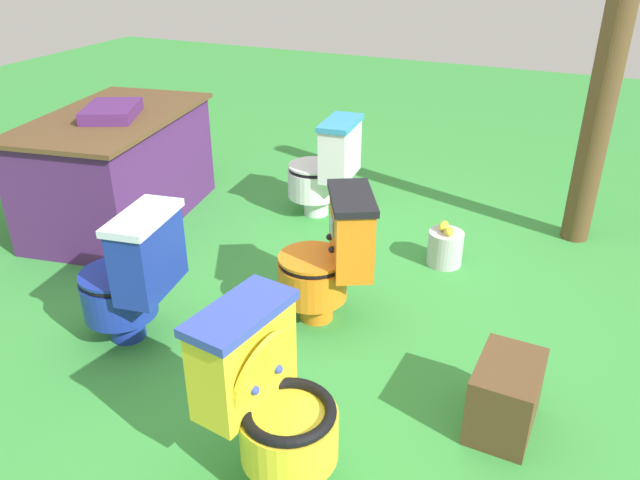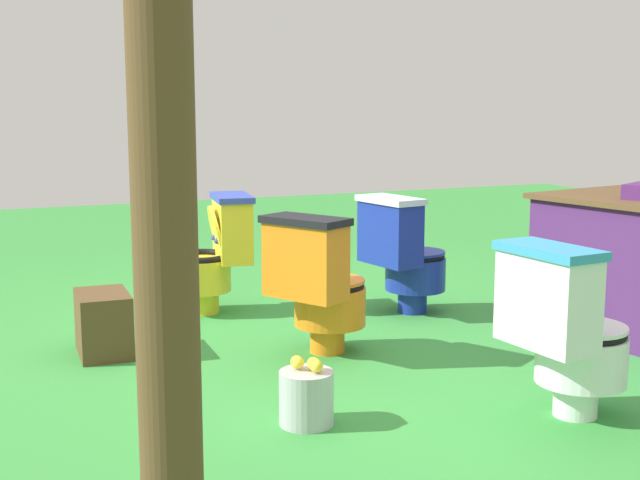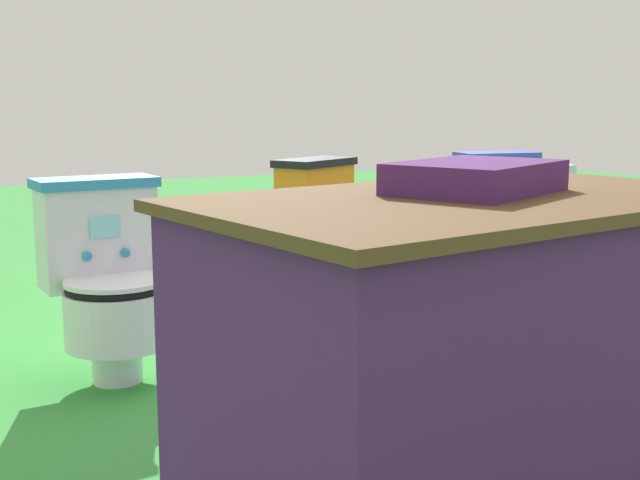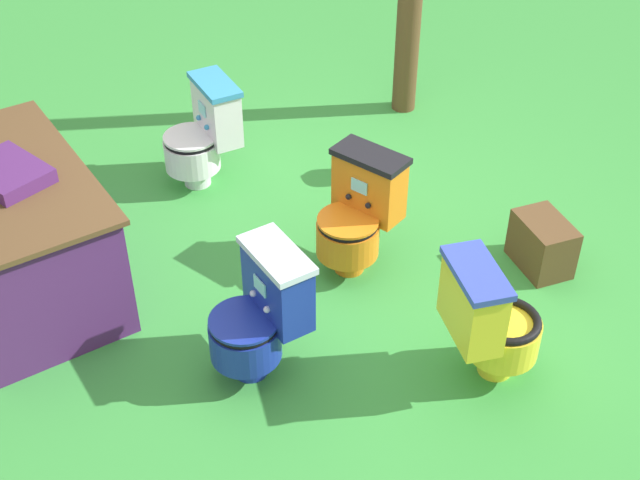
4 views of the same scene
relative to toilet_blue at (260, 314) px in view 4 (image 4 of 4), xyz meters
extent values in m
plane|color=green|center=(0.56, -0.76, -0.37)|extent=(14.00, 14.00, 0.00)
cylinder|color=#192D9E|center=(-0.01, 0.07, -0.30)|extent=(0.21, 0.21, 0.14)
cylinder|color=#192D9E|center=(-0.01, 0.09, -0.13)|extent=(0.42, 0.42, 0.20)
torus|color=black|center=(-0.01, 0.09, -0.02)|extent=(0.40, 0.40, 0.04)
cylinder|color=silver|center=(-0.01, 0.09, -0.07)|extent=(0.27, 0.27, 0.01)
cube|color=#192D9E|center=(0.02, -0.11, 0.14)|extent=(0.43, 0.25, 0.37)
cube|color=silver|center=(0.02, -0.11, 0.34)|extent=(0.46, 0.28, 0.04)
cube|color=#8CE0E5|center=(0.00, -0.01, 0.19)|extent=(0.11, 0.02, 0.08)
cylinder|color=#192D9E|center=(-0.01, 0.09, 0.00)|extent=(0.41, 0.41, 0.02)
sphere|color=silver|center=(-0.07, -0.02, 0.09)|extent=(0.04, 0.04, 0.04)
sphere|color=silver|center=(0.07, 0.01, 0.09)|extent=(0.04, 0.04, 0.04)
cylinder|color=white|center=(1.79, -0.20, -0.30)|extent=(0.19, 0.19, 0.14)
cylinder|color=white|center=(1.78, -0.18, -0.13)|extent=(0.40, 0.40, 0.20)
torus|color=black|center=(1.78, -0.18, -0.02)|extent=(0.38, 0.38, 0.04)
cylinder|color=#338CBF|center=(1.78, -0.18, -0.07)|extent=(0.26, 0.26, 0.01)
cube|color=white|center=(1.80, -0.38, 0.14)|extent=(0.42, 0.22, 0.37)
cube|color=#338CBF|center=(1.80, -0.38, 0.34)|extent=(0.45, 0.25, 0.04)
cube|color=#8CE0E5|center=(1.79, -0.28, 0.19)|extent=(0.11, 0.02, 0.08)
cylinder|color=white|center=(1.78, -0.18, 0.00)|extent=(0.39, 0.39, 0.02)
sphere|color=#338CBF|center=(1.72, -0.28, 0.09)|extent=(0.04, 0.04, 0.04)
sphere|color=#338CBF|center=(1.86, -0.27, 0.09)|extent=(0.04, 0.04, 0.04)
cylinder|color=yellow|center=(-0.52, -1.11, -0.30)|extent=(0.21, 0.21, 0.14)
cylinder|color=yellow|center=(-0.52, -1.13, -0.13)|extent=(0.42, 0.42, 0.20)
torus|color=black|center=(-0.52, -1.13, -0.02)|extent=(0.41, 0.41, 0.04)
cylinder|color=#3347B2|center=(-0.52, -1.13, -0.07)|extent=(0.28, 0.28, 0.01)
cube|color=yellow|center=(-0.49, -0.93, 0.14)|extent=(0.43, 0.25, 0.37)
cube|color=#3347B2|center=(-0.49, -0.93, 0.34)|extent=(0.46, 0.28, 0.04)
cube|color=#8CE0E5|center=(-0.50, -1.03, 0.19)|extent=(0.11, 0.03, 0.08)
cylinder|color=yellow|center=(-0.50, -1.03, 0.12)|extent=(0.36, 0.14, 0.35)
sphere|color=#3347B2|center=(-0.44, -1.04, 0.09)|extent=(0.04, 0.04, 0.04)
sphere|color=#3347B2|center=(-0.57, -1.02, 0.09)|extent=(0.04, 0.04, 0.04)
cylinder|color=orange|center=(0.55, -0.76, -0.30)|extent=(0.24, 0.24, 0.14)
cylinder|color=orange|center=(0.54, -0.74, -0.13)|extent=(0.50, 0.50, 0.20)
torus|color=black|center=(0.54, -0.74, -0.02)|extent=(0.48, 0.48, 0.04)
cylinder|color=black|center=(0.54, -0.74, -0.07)|extent=(0.32, 0.32, 0.01)
cube|color=orange|center=(0.63, -0.92, 0.14)|extent=(0.45, 0.36, 0.37)
cube|color=black|center=(0.63, -0.92, 0.34)|extent=(0.48, 0.39, 0.04)
cube|color=#8CE0E5|center=(0.58, -0.83, 0.19)|extent=(0.10, 0.06, 0.08)
cylinder|color=orange|center=(0.54, -0.74, 0.00)|extent=(0.49, 0.49, 0.02)
sphere|color=black|center=(0.52, -0.86, 0.09)|extent=(0.04, 0.04, 0.04)
sphere|color=black|center=(0.64, -0.79, 0.09)|extent=(0.04, 0.04, 0.04)
cube|color=#4C2360|center=(1.14, 1.03, 0.00)|extent=(1.51, 1.02, 0.74)
cube|color=brown|center=(1.14, 1.03, 0.39)|extent=(1.58, 1.09, 0.03)
cube|color=#4C2360|center=(1.11, 0.99, 0.44)|extent=(0.53, 0.48, 0.08)
cube|color=brown|center=(0.12, -1.82, -0.21)|extent=(0.39, 0.27, 0.32)
cylinder|color=#B7B7BF|center=(1.42, -1.25, -0.26)|extent=(0.22, 0.22, 0.22)
ellipsoid|color=yellow|center=(1.38, -1.27, -0.12)|extent=(0.07, 0.05, 0.05)
ellipsoid|color=yellow|center=(1.46, -1.22, -0.12)|extent=(0.07, 0.05, 0.05)
ellipsoid|color=yellow|center=(1.43, -1.22, -0.12)|extent=(0.07, 0.05, 0.05)
camera|label=1|loc=(-2.06, -1.94, 1.58)|focal=35.13mm
camera|label=2|loc=(4.41, -2.52, 0.91)|focal=47.63mm
camera|label=3|loc=(2.42, 2.71, 0.63)|focal=46.62mm
camera|label=4|loc=(-3.06, 1.01, 2.98)|focal=48.77mm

